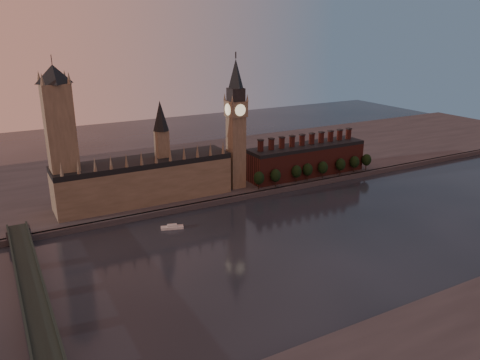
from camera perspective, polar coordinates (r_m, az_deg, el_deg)
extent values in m
plane|color=black|center=(294.64, 8.08, -7.92)|extent=(900.00, 900.00, 0.00)
cube|color=#48474C|center=(363.55, -0.37, -2.23)|extent=(900.00, 4.00, 4.00)
cube|color=#48474C|center=(440.73, -5.95, 1.35)|extent=(900.00, 180.00, 4.00)
cube|color=gray|center=(356.58, -11.54, -0.30)|extent=(130.00, 30.00, 28.00)
cube|color=black|center=(351.95, -11.71, 2.17)|extent=(130.00, 30.00, 4.00)
cube|color=gray|center=(353.86, -9.49, 4.07)|extent=(9.00, 9.00, 24.00)
cone|color=black|center=(349.08, -9.69, 7.73)|extent=(12.00, 12.00, 22.00)
cone|color=gray|center=(325.15, -20.97, 1.29)|extent=(2.60, 2.60, 10.00)
cone|color=gray|center=(326.58, -19.12, 1.57)|extent=(2.60, 2.60, 10.00)
cone|color=gray|center=(328.35, -17.29, 1.84)|extent=(2.60, 2.60, 10.00)
cone|color=gray|center=(330.47, -15.48, 2.11)|extent=(2.60, 2.60, 10.00)
cone|color=gray|center=(332.91, -13.69, 2.37)|extent=(2.60, 2.60, 10.00)
cone|color=gray|center=(335.68, -11.93, 2.63)|extent=(2.60, 2.60, 10.00)
cone|color=gray|center=(338.77, -10.20, 2.87)|extent=(2.60, 2.60, 10.00)
cone|color=gray|center=(342.17, -8.50, 3.12)|extent=(2.60, 2.60, 10.00)
cone|color=gray|center=(345.86, -6.84, 3.35)|extent=(2.60, 2.60, 10.00)
cone|color=gray|center=(349.85, -5.21, 3.57)|extent=(2.60, 2.60, 10.00)
cone|color=gray|center=(354.12, -3.62, 3.79)|extent=(2.60, 2.60, 10.00)
cone|color=gray|center=(358.65, -2.07, 4.00)|extent=(2.60, 2.60, 10.00)
cube|color=gray|center=(337.05, -20.81, 3.29)|extent=(18.00, 18.00, 90.00)
cone|color=black|center=(328.78, -21.82, 11.91)|extent=(24.00, 24.00, 12.00)
cylinder|color=#232326|center=(328.31, -21.94, 12.94)|extent=(0.50, 0.50, 12.00)
cone|color=gray|center=(320.11, -23.01, 11.27)|extent=(3.00, 3.00, 8.00)
cone|color=gray|center=(322.21, -20.15, 11.63)|extent=(3.00, 3.00, 8.00)
cone|color=gray|center=(335.96, -23.34, 11.49)|extent=(3.00, 3.00, 8.00)
cone|color=gray|center=(337.95, -20.60, 11.83)|extent=(3.00, 3.00, 8.00)
cube|color=gray|center=(375.53, -0.49, 3.40)|extent=(12.00, 12.00, 58.00)
cube|color=gray|center=(368.19, -0.51, 8.68)|extent=(14.00, 14.00, 12.00)
cube|color=#232326|center=(366.54, -0.51, 10.37)|extent=(11.00, 11.00, 10.00)
cone|color=black|center=(364.73, -0.52, 12.86)|extent=(13.00, 13.00, 22.00)
cylinder|color=#232326|center=(363.73, -0.52, 14.98)|extent=(1.00, 1.00, 5.00)
cylinder|color=beige|center=(361.95, 0.04, 8.51)|extent=(9.00, 0.50, 9.00)
cylinder|color=beige|center=(374.46, -1.04, 8.83)|extent=(9.00, 0.50, 9.00)
cylinder|color=beige|center=(364.88, -1.51, 8.58)|extent=(0.50, 9.00, 9.00)
cylinder|color=beige|center=(371.61, 0.48, 8.76)|extent=(0.50, 9.00, 9.00)
cone|color=gray|center=(358.11, -0.94, 9.86)|extent=(2.00, 2.00, 6.00)
cone|color=gray|center=(364.31, 0.90, 10.01)|extent=(2.00, 2.00, 6.00)
cone|color=gray|center=(369.54, -1.90, 10.11)|extent=(2.00, 2.00, 6.00)
cone|color=gray|center=(375.55, -0.10, 10.25)|extent=(2.00, 2.00, 6.00)
cube|color=#592622|center=(416.60, 8.03, 2.29)|extent=(110.00, 25.00, 24.00)
cube|color=black|center=(413.15, 8.11, 4.09)|extent=(110.00, 25.00, 3.00)
cube|color=#592622|center=(386.00, 2.52, 4.18)|extent=(3.50, 3.50, 9.00)
cube|color=#232326|center=(384.83, 2.53, 4.90)|extent=(4.20, 4.20, 1.00)
cube|color=#592622|center=(391.38, 3.83, 4.35)|extent=(3.50, 3.50, 9.00)
cube|color=#232326|center=(390.23, 3.85, 5.06)|extent=(4.20, 4.20, 1.00)
cube|color=#592622|center=(396.97, 5.11, 4.51)|extent=(3.50, 3.50, 9.00)
cube|color=#232326|center=(395.83, 5.13, 5.22)|extent=(4.20, 4.20, 1.00)
cube|color=#592622|center=(402.75, 6.35, 4.67)|extent=(3.50, 3.50, 9.00)
cube|color=#232326|center=(401.62, 6.38, 5.37)|extent=(4.20, 4.20, 1.00)
cube|color=#592622|center=(408.71, 7.56, 4.82)|extent=(3.50, 3.50, 9.00)
cube|color=#232326|center=(407.60, 7.59, 5.51)|extent=(4.20, 4.20, 1.00)
cube|color=#592622|center=(414.85, 8.73, 4.97)|extent=(3.50, 3.50, 9.00)
cube|color=#232326|center=(413.76, 8.76, 5.64)|extent=(4.20, 4.20, 1.00)
cube|color=#592622|center=(421.16, 9.86, 5.11)|extent=(3.50, 3.50, 9.00)
cube|color=#232326|center=(420.08, 9.90, 5.77)|extent=(4.20, 4.20, 1.00)
cube|color=#592622|center=(427.63, 10.97, 5.24)|extent=(3.50, 3.50, 9.00)
cube|color=#232326|center=(426.57, 11.01, 5.90)|extent=(4.20, 4.20, 1.00)
cube|color=#592622|center=(434.26, 12.04, 5.37)|extent=(3.50, 3.50, 9.00)
cube|color=#232326|center=(433.21, 12.08, 6.01)|extent=(4.20, 4.20, 1.00)
cube|color=#592622|center=(441.03, 13.08, 5.49)|extent=(3.50, 3.50, 9.00)
cube|color=#232326|center=(440.00, 13.12, 6.12)|extent=(4.20, 4.20, 1.00)
cylinder|color=black|center=(376.76, 2.31, -0.69)|extent=(0.80, 0.80, 6.00)
ellipsoid|color=black|center=(374.71, 2.32, 0.25)|extent=(8.60, 8.60, 10.75)
cylinder|color=black|center=(383.77, 4.33, -0.38)|extent=(0.80, 0.80, 6.00)
ellipsoid|color=black|center=(381.76, 4.35, 0.55)|extent=(8.60, 8.60, 10.75)
cylinder|color=black|center=(396.17, 6.87, 0.14)|extent=(0.80, 0.80, 6.00)
ellipsoid|color=black|center=(394.23, 6.90, 1.04)|extent=(8.60, 8.60, 10.75)
cylinder|color=black|center=(402.72, 8.20, 0.38)|extent=(0.80, 0.80, 6.00)
ellipsoid|color=black|center=(400.81, 8.25, 1.27)|extent=(8.60, 8.60, 10.75)
cylinder|color=black|center=(410.84, 10.02, 0.65)|extent=(0.80, 0.80, 6.00)
ellipsoid|color=black|center=(408.96, 10.07, 1.52)|extent=(8.60, 8.60, 10.75)
cylinder|color=black|center=(423.08, 12.10, 1.03)|extent=(0.80, 0.80, 6.00)
ellipsoid|color=black|center=(421.26, 12.16, 1.88)|extent=(8.60, 8.60, 10.75)
cylinder|color=black|center=(433.73, 13.72, 1.34)|extent=(0.80, 0.80, 6.00)
ellipsoid|color=black|center=(431.95, 13.79, 2.16)|extent=(8.60, 8.60, 10.75)
cylinder|color=black|center=(443.06, 15.10, 1.58)|extent=(0.80, 0.80, 6.00)
ellipsoid|color=black|center=(441.32, 15.16, 2.39)|extent=(8.60, 8.60, 10.75)
cube|color=black|center=(237.25, -23.65, -13.81)|extent=(12.00, 200.00, 2.50)
cube|color=black|center=(236.19, -25.07, -13.63)|extent=(1.00, 200.00, 1.30)
cube|color=black|center=(236.52, -22.36, -13.20)|extent=(1.00, 200.00, 1.30)
cube|color=#48474C|center=(323.59, -25.42, -5.79)|extent=(14.00, 8.00, 6.00)
cylinder|color=#232326|center=(229.71, -23.15, -16.38)|extent=(8.00, 8.00, 7.75)
cylinder|color=#232326|center=(258.91, -24.04, -12.38)|extent=(8.00, 8.00, 7.75)
cylinder|color=#232326|center=(289.16, -24.73, -9.20)|extent=(8.00, 8.00, 7.75)
cylinder|color=#232326|center=(320.17, -25.27, -6.63)|extent=(8.00, 8.00, 7.75)
cube|color=silver|center=(317.82, -8.27, -5.75)|extent=(15.58, 8.59, 1.71)
cube|color=silver|center=(317.22, -8.28, -5.50)|extent=(7.09, 5.00, 1.28)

